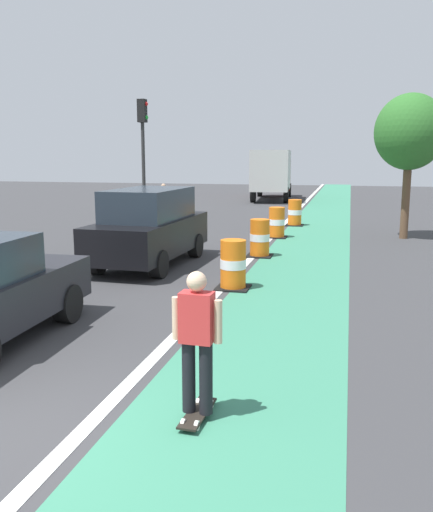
# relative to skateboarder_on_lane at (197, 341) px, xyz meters

# --- Properties ---
(bike_lane_strip) EXTENTS (2.50, 80.00, 0.01)m
(bike_lane_strip) POSITION_rel_skateboarder_on_lane_xyz_m (0.38, 11.11, -0.91)
(bike_lane_strip) COLOR #387F60
(bike_lane_strip) RESTS_ON ground
(lane_divider_stripe) EXTENTS (0.20, 80.00, 0.01)m
(lane_divider_stripe) POSITION_rel_skateboarder_on_lane_xyz_m (-1.12, 11.11, -0.91)
(lane_divider_stripe) COLOR silver
(lane_divider_stripe) RESTS_ON ground
(skateboarder_on_lane) EXTENTS (0.57, 0.81, 1.69)m
(skateboarder_on_lane) POSITION_rel_skateboarder_on_lane_xyz_m (0.00, 0.00, 0.00)
(skateboarder_on_lane) COLOR black
(skateboarder_on_lane) RESTS_ON ground
(parked_suv_second) EXTENTS (2.05, 4.66, 2.04)m
(parked_suv_second) POSITION_rel_skateboarder_on_lane_xyz_m (-3.59, 8.05, 0.12)
(parked_suv_second) COLOR black
(parked_suv_second) RESTS_ON ground
(traffic_barrel_front) EXTENTS (0.73, 0.73, 1.09)m
(traffic_barrel_front) POSITION_rel_skateboarder_on_lane_xyz_m (-0.87, 5.99, -0.38)
(traffic_barrel_front) COLOR orange
(traffic_barrel_front) RESTS_ON ground
(traffic_barrel_mid) EXTENTS (0.73, 0.73, 1.09)m
(traffic_barrel_mid) POSITION_rel_skateboarder_on_lane_xyz_m (-0.93, 9.98, -0.38)
(traffic_barrel_mid) COLOR orange
(traffic_barrel_mid) RESTS_ON ground
(traffic_barrel_back) EXTENTS (0.73, 0.73, 1.09)m
(traffic_barrel_back) POSITION_rel_skateboarder_on_lane_xyz_m (-0.93, 13.78, -0.38)
(traffic_barrel_back) COLOR orange
(traffic_barrel_back) RESTS_ON ground
(traffic_barrel_far) EXTENTS (0.73, 0.73, 1.09)m
(traffic_barrel_far) POSITION_rel_skateboarder_on_lane_xyz_m (-0.64, 17.32, -0.38)
(traffic_barrel_far) COLOR orange
(traffic_barrel_far) RESTS_ON ground
(delivery_truck_down_block) EXTENTS (2.85, 7.75, 3.23)m
(delivery_truck_down_block) POSITION_rel_skateboarder_on_lane_xyz_m (-3.47, 30.53, 0.94)
(delivery_truck_down_block) COLOR beige
(delivery_truck_down_block) RESTS_ON ground
(traffic_light_corner) EXTENTS (0.41, 0.32, 5.10)m
(traffic_light_corner) POSITION_rel_skateboarder_on_lane_xyz_m (-6.61, 15.49, 2.59)
(traffic_light_corner) COLOR #2D2D2D
(traffic_light_corner) RESTS_ON ground
(pedestrian_crossing) EXTENTS (0.34, 0.20, 1.61)m
(pedestrian_crossing) POSITION_rel_skateboarder_on_lane_xyz_m (-6.90, 18.69, -0.05)
(pedestrian_crossing) COLOR #33333D
(pedestrian_crossing) RESTS_ON ground
(pedestrian_waiting) EXTENTS (0.34, 0.20, 1.61)m
(pedestrian_waiting) POSITION_rel_skateboarder_on_lane_xyz_m (-6.98, 16.24, -0.05)
(pedestrian_waiting) COLOR #33333D
(pedestrian_waiting) RESTS_ON ground
(street_tree_sidewalk) EXTENTS (2.40, 2.40, 5.00)m
(street_tree_sidewalk) POSITION_rel_skateboarder_on_lane_xyz_m (3.47, 14.66, 2.76)
(street_tree_sidewalk) COLOR brown
(street_tree_sidewalk) RESTS_ON ground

